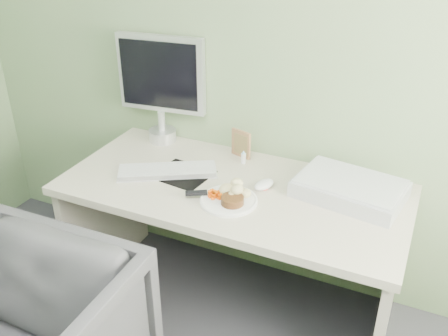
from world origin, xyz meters
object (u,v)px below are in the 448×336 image
at_px(plate, 229,201).
at_px(monitor, 161,83).
at_px(scanner, 350,189).
at_px(desk, 233,219).

distance_m(plate, monitor, 0.80).
distance_m(plate, scanner, 0.54).
bearing_deg(desk, scanner, 15.02).
xyz_separation_m(desk, scanner, (0.51, 0.14, 0.22)).
bearing_deg(desk, plate, -74.14).
bearing_deg(scanner, desk, -155.89).
xyz_separation_m(plate, scanner, (0.47, 0.27, 0.03)).
relative_size(plate, monitor, 0.45).
bearing_deg(plate, desk, 105.86).
bearing_deg(monitor, plate, -43.42).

